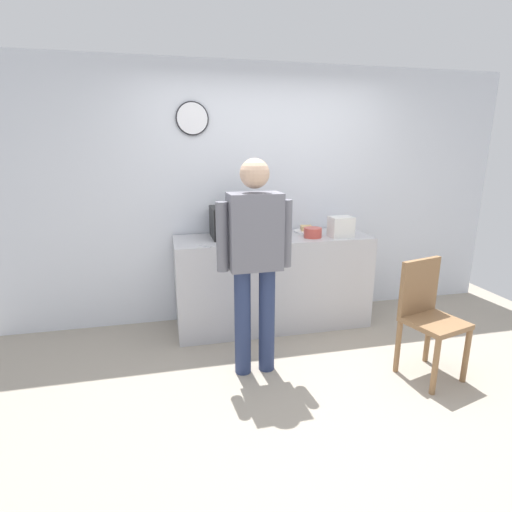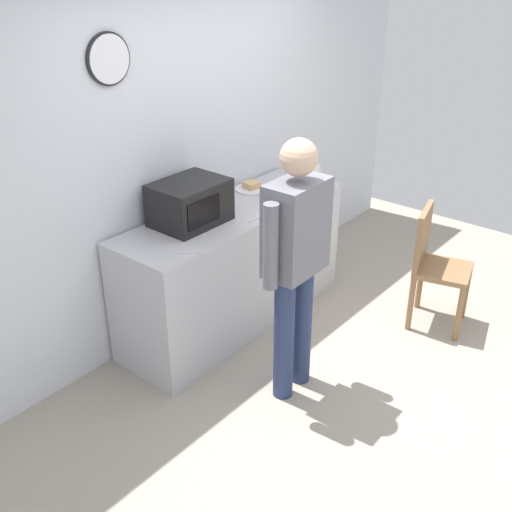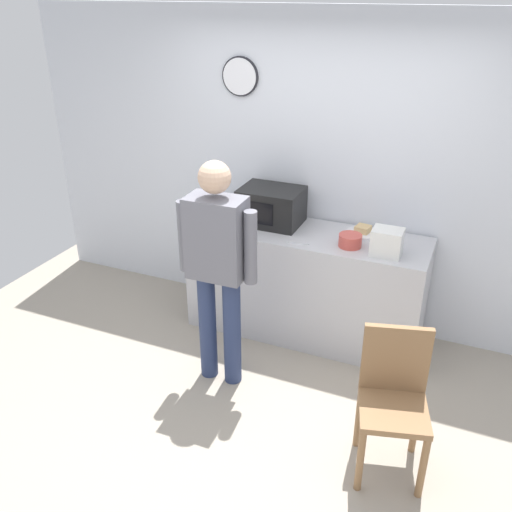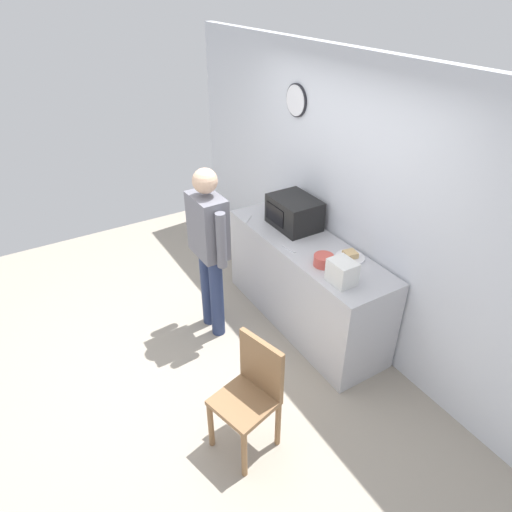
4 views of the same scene
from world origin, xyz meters
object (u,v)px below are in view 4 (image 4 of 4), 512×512
object	(u,v)px
fork_utensil	(248,219)
spoon_utensil	(289,249)
salad_bowl	(324,260)
person_standing	(209,242)
wooden_chair	(251,391)
microwave	(294,212)
toaster	(342,272)
sandwich_plate	(350,256)

from	to	relation	value
fork_utensil	spoon_utensil	xyz separation A→B (m)	(0.70, 0.03, 0.00)
salad_bowl	fork_utensil	bearing A→B (deg)	-172.86
person_standing	wooden_chair	xyz separation A→B (m)	(1.33, -0.34, -0.48)
microwave	toaster	xyz separation A→B (m)	(1.00, -0.23, -0.05)
toaster	spoon_utensil	bearing A→B (deg)	-173.53
toaster	spoon_utensil	world-z (taller)	toaster
wooden_chair	microwave	bearing A→B (deg)	135.80
fork_utensil	wooden_chair	distance (m)	1.94
sandwich_plate	fork_utensil	world-z (taller)	sandwich_plate
microwave	fork_utensil	world-z (taller)	microwave
salad_bowl	person_standing	bearing A→B (deg)	-135.84
toaster	sandwich_plate	bearing A→B (deg)	128.40
salad_bowl	person_standing	size ratio (longest dim) A/B	0.10
microwave	toaster	bearing A→B (deg)	-12.78
fork_utensil	wooden_chair	xyz separation A→B (m)	(1.65, -0.93, -0.42)
microwave	fork_utensil	xyz separation A→B (m)	(-0.35, -0.33, -0.15)
salad_bowl	toaster	world-z (taller)	toaster
microwave	sandwich_plate	xyz separation A→B (m)	(0.76, 0.08, -0.13)
microwave	spoon_utensil	size ratio (longest dim) A/B	2.94
toaster	wooden_chair	bearing A→B (deg)	-74.08
person_standing	wooden_chair	size ratio (longest dim) A/B	1.83
microwave	salad_bowl	world-z (taller)	microwave
person_standing	wooden_chair	distance (m)	1.45
fork_utensil	person_standing	size ratio (longest dim) A/B	0.10
salad_bowl	spoon_utensil	size ratio (longest dim) A/B	1.04
salad_bowl	spoon_utensil	world-z (taller)	salad_bowl
sandwich_plate	wooden_chair	xyz separation A→B (m)	(0.54, -1.34, -0.43)
person_standing	microwave	bearing A→B (deg)	88.01
salad_bowl	wooden_chair	bearing A→B (deg)	-61.76
sandwich_plate	wooden_chair	size ratio (longest dim) A/B	0.28
sandwich_plate	spoon_utensil	world-z (taller)	sandwich_plate
spoon_utensil	person_standing	bearing A→B (deg)	-121.45
fork_utensil	person_standing	distance (m)	0.68
microwave	person_standing	size ratio (longest dim) A/B	0.29
sandwich_plate	toaster	world-z (taller)	toaster
fork_utensil	spoon_utensil	size ratio (longest dim) A/B	1.00
microwave	person_standing	world-z (taller)	person_standing
sandwich_plate	toaster	size ratio (longest dim) A/B	1.19
sandwich_plate	person_standing	distance (m)	1.28
salad_bowl	wooden_chair	size ratio (longest dim) A/B	0.19
fork_utensil	spoon_utensil	distance (m)	0.70
sandwich_plate	salad_bowl	bearing A→B (deg)	-97.09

